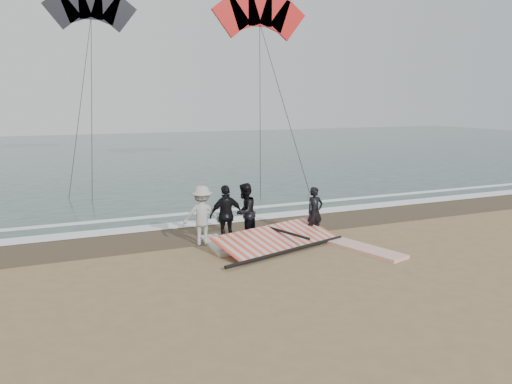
% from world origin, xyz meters
% --- Properties ---
extents(ground, '(120.00, 120.00, 0.00)m').
position_xyz_m(ground, '(0.00, 0.00, 0.00)').
color(ground, '#8C704C').
rests_on(ground, ground).
extents(sea, '(120.00, 54.00, 0.02)m').
position_xyz_m(sea, '(0.00, 33.00, 0.01)').
color(sea, '#233838').
rests_on(sea, ground).
extents(wet_sand, '(120.00, 2.80, 0.01)m').
position_xyz_m(wet_sand, '(0.00, 4.50, 0.01)').
color(wet_sand, '#4C3D2B').
rests_on(wet_sand, ground).
extents(foam_near, '(120.00, 0.90, 0.01)m').
position_xyz_m(foam_near, '(0.00, 5.90, 0.03)').
color(foam_near, white).
rests_on(foam_near, sea).
extents(foam_far, '(120.00, 0.45, 0.01)m').
position_xyz_m(foam_far, '(0.00, 7.60, 0.03)').
color(foam_far, white).
rests_on(foam_far, sea).
extents(man_main, '(0.64, 0.46, 1.67)m').
position_xyz_m(man_main, '(1.64, 2.71, 0.83)').
color(man_main, black).
rests_on(man_main, ground).
extents(board_white, '(1.45, 2.75, 0.11)m').
position_xyz_m(board_white, '(2.20, 0.64, 0.05)').
color(board_white, silver).
rests_on(board_white, ground).
extents(board_cream, '(0.68, 2.24, 0.09)m').
position_xyz_m(board_cream, '(-1.73, 2.86, 0.05)').
color(board_cream, beige).
rests_on(board_cream, ground).
extents(trio_cluster, '(2.66, 1.19, 1.90)m').
position_xyz_m(trio_cluster, '(-1.48, 3.12, 0.95)').
color(trio_cluster, black).
rests_on(trio_cluster, ground).
extents(sail_rig, '(4.50, 2.84, 0.51)m').
position_xyz_m(sail_rig, '(-0.15, 2.15, 0.20)').
color(sail_rig, black).
rests_on(sail_rig, ground).
extents(kite_red, '(6.70, 4.09, 12.54)m').
position_xyz_m(kite_red, '(6.09, 17.42, 9.39)').
color(kite_red, red).
rests_on(kite_red, ground).
extents(kite_dark, '(6.61, 6.77, 16.72)m').
position_xyz_m(kite_dark, '(-2.94, 24.80, 10.28)').
color(kite_dark, black).
rests_on(kite_dark, ground).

